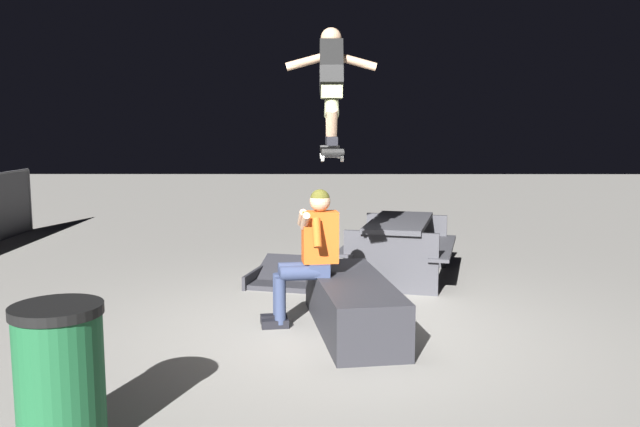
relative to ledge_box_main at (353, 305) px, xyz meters
name	(u,v)px	position (x,y,z in m)	size (l,w,h in m)	color
ground_plane	(336,330)	(0.01, 0.16, -0.25)	(40.00, 40.00, 0.00)	gray
ledge_box_main	(353,305)	(0.00, 0.00, 0.00)	(1.93, 0.65, 0.49)	#28282D
person_sitting_on_ledge	(309,250)	(0.20, 0.42, 0.49)	(0.60, 0.78, 1.33)	#2D3856
skateboard	(331,152)	(0.31, 0.20, 1.43)	(1.02, 0.22, 0.13)	black
skater_airborne	(331,80)	(0.36, 0.20, 2.12)	(0.62, 0.89, 1.12)	black
kicker_ramp	(288,278)	(1.88, 0.71, -0.19)	(1.12, 1.05, 0.35)	#28282D
picnic_table_back	(399,240)	(2.14, -0.69, 0.25)	(1.97, 1.71, 0.75)	#38383D
trash_bin	(60,377)	(-2.31, 1.85, 0.20)	(0.54, 0.54, 0.89)	#19512D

